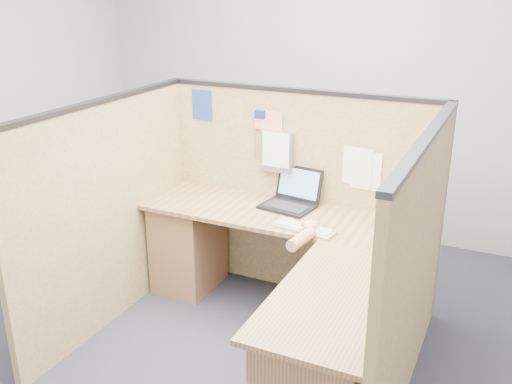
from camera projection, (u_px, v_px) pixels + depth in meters
The scene contains 13 objects.
floor at pixel (237, 358), 3.56m from camera, with size 5.00×5.00×0.00m, color #21222F.
wall_back at pixel (352, 81), 4.99m from camera, with size 5.00×5.00×0.00m, color #A1A5A7.
cubicle_partitions at pixel (265, 221), 3.66m from camera, with size 2.06×1.83×1.53m.
l_desk at pixel (282, 288), 3.60m from camera, with size 1.95×1.75×0.73m.
laptop at pixel (291, 196), 4.01m from camera, with size 0.39×0.38×0.25m.
keyboard at pixel (304, 228), 3.61m from camera, with size 0.42×0.20×0.03m.
mouse at pixel (311, 228), 3.59m from camera, with size 0.11×0.07×0.05m, color silver.
hand_forearm at pixel (304, 235), 3.46m from camera, with size 0.11×0.39×0.08m.
blue_poster at pixel (202, 105), 4.23m from camera, with size 0.17×0.00×0.22m, color navy.
american_flag at pixel (265, 122), 4.03m from camera, with size 0.22×0.01×0.37m.
file_holder at pixel (277, 151), 4.05m from camera, with size 0.23×0.05×0.30m.
paper_left at pixel (357, 166), 3.85m from camera, with size 0.20×0.00×0.26m, color white.
paper_right at pixel (366, 171), 3.84m from camera, with size 0.21×0.00×0.27m, color white.
Camera 1 is at (1.39, -2.65, 2.20)m, focal length 40.00 mm.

